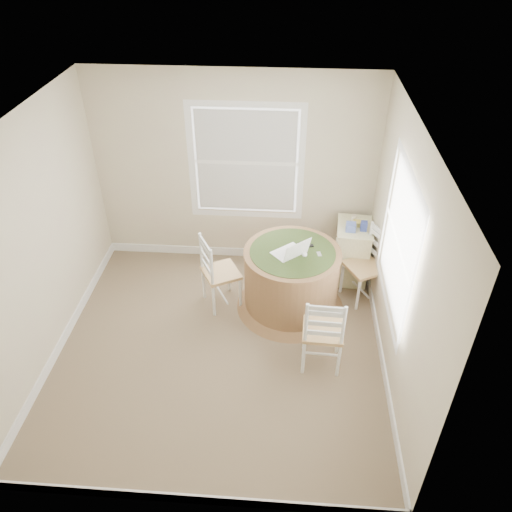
{
  "coord_description": "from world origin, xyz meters",
  "views": [
    {
      "loc": [
        0.69,
        -3.94,
        4.15
      ],
      "look_at": [
        0.37,
        0.45,
        0.97
      ],
      "focal_mm": 35.0,
      "sensor_mm": 36.0,
      "label": 1
    }
  ],
  "objects_px": {
    "round_table": "(291,277)",
    "chair_right": "(364,267)",
    "chair_left": "(221,272)",
    "corner_chest": "(352,252)",
    "laptop": "(291,252)",
    "chair_near": "(323,330)"
  },
  "relations": [
    {
      "from": "chair_near",
      "to": "corner_chest",
      "type": "bearing_deg",
      "value": -102.83
    },
    {
      "from": "round_table",
      "to": "corner_chest",
      "type": "xyz_separation_m",
      "value": [
        0.78,
        0.66,
        -0.05
      ]
    },
    {
      "from": "chair_near",
      "to": "chair_right",
      "type": "xyz_separation_m",
      "value": [
        0.54,
        1.14,
        0.0
      ]
    },
    {
      "from": "round_table",
      "to": "corner_chest",
      "type": "height_order",
      "value": "round_table"
    },
    {
      "from": "round_table",
      "to": "chair_right",
      "type": "bearing_deg",
      "value": 3.28
    },
    {
      "from": "chair_left",
      "to": "chair_near",
      "type": "distance_m",
      "value": 1.5
    },
    {
      "from": "round_table",
      "to": "chair_left",
      "type": "bearing_deg",
      "value": 168.33
    },
    {
      "from": "chair_near",
      "to": "chair_right",
      "type": "height_order",
      "value": "same"
    },
    {
      "from": "chair_near",
      "to": "chair_right",
      "type": "distance_m",
      "value": 1.26
    },
    {
      "from": "laptop",
      "to": "corner_chest",
      "type": "distance_m",
      "value": 1.17
    },
    {
      "from": "chair_left",
      "to": "corner_chest",
      "type": "bearing_deg",
      "value": -96.14
    },
    {
      "from": "laptop",
      "to": "corner_chest",
      "type": "bearing_deg",
      "value": -179.44
    },
    {
      "from": "chair_left",
      "to": "chair_right",
      "type": "height_order",
      "value": "same"
    },
    {
      "from": "chair_left",
      "to": "chair_right",
      "type": "bearing_deg",
      "value": -110.59
    },
    {
      "from": "round_table",
      "to": "corner_chest",
      "type": "relative_size",
      "value": 1.68
    },
    {
      "from": "round_table",
      "to": "chair_left",
      "type": "xyz_separation_m",
      "value": [
        -0.85,
        -0.0,
        0.03
      ]
    },
    {
      "from": "round_table",
      "to": "chair_left",
      "type": "distance_m",
      "value": 0.85
    },
    {
      "from": "chair_left",
      "to": "laptop",
      "type": "xyz_separation_m",
      "value": [
        0.82,
        -0.05,
        0.38
      ]
    },
    {
      "from": "corner_chest",
      "to": "chair_left",
      "type": "bearing_deg",
      "value": -153.68
    },
    {
      "from": "chair_right",
      "to": "laptop",
      "type": "bearing_deg",
      "value": -101.0
    },
    {
      "from": "chair_left",
      "to": "chair_right",
      "type": "distance_m",
      "value": 1.75
    },
    {
      "from": "chair_near",
      "to": "laptop",
      "type": "bearing_deg",
      "value": -64.06
    }
  ]
}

